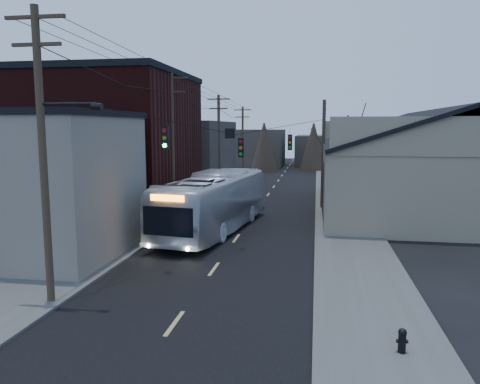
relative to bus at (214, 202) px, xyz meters
name	(u,v)px	position (x,y,z in m)	size (l,w,h in m)	color
ground	(154,352)	(1.66, -15.65, -1.82)	(160.00, 160.00, 0.00)	black
road_surface	(266,198)	(1.66, 14.35, -1.81)	(9.00, 110.00, 0.02)	black
sidewalk_left	(197,195)	(-4.84, 14.35, -1.76)	(4.00, 110.00, 0.12)	#474744
sidewalk_right	(338,199)	(8.16, 14.35, -1.76)	(4.00, 110.00, 0.12)	#474744
building_clapboard	(40,186)	(-7.34, -6.65, 1.68)	(8.00, 8.00, 7.00)	gray
building_brick	(114,147)	(-8.34, 4.35, 3.18)	(10.00, 12.00, 10.00)	black
building_left_far	(183,155)	(-7.84, 20.35, 1.68)	(9.00, 14.00, 7.00)	#38342D
warehouse	(430,177)	(14.66, 9.35, 0.88)	(16.16, 20.60, 7.73)	gray
building_far_left	(253,148)	(-4.34, 49.35, 1.18)	(10.00, 12.00, 6.00)	#38342D
building_far_right	(331,150)	(8.66, 54.35, 0.68)	(12.00, 14.00, 5.00)	#38342D
bare_tree	(346,169)	(8.16, 4.35, 1.78)	(0.40, 0.40, 7.20)	black
utility_lines	(219,146)	(-1.45, 8.49, 3.14)	(11.24, 45.28, 10.50)	#382B1E
bus	(214,202)	(0.00, 0.00, 0.00)	(3.06, 13.06, 3.64)	silver
parked_car	(239,181)	(-1.97, 21.00, -1.07)	(1.58, 4.52, 1.49)	#B4B6BC
fire_hydrant	(402,339)	(8.65, -14.73, -1.32)	(0.33, 0.24, 0.70)	black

